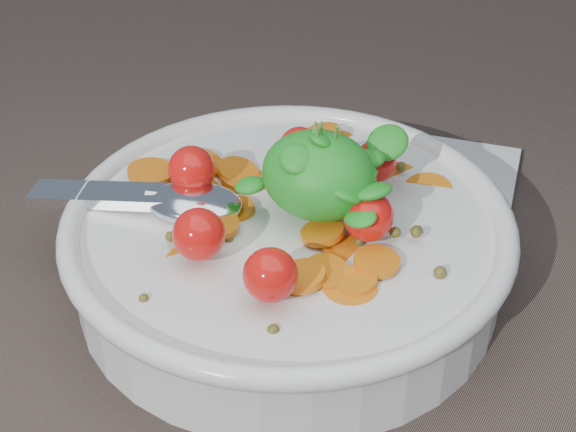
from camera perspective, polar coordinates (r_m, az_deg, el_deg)
The scene contains 3 objects.
ground at distance 0.61m, azimuth 1.55°, elevation -5.49°, with size 6.00×6.00×0.00m, color brown.
bowl at distance 0.60m, azimuth 0.01°, elevation -1.83°, with size 0.33×0.31×0.13m.
napkin at distance 0.73m, azimuth 7.63°, elevation 2.19°, with size 0.17×0.15×0.01m, color white.
Camera 1 is at (0.21, -0.41, 0.40)m, focal length 55.00 mm.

